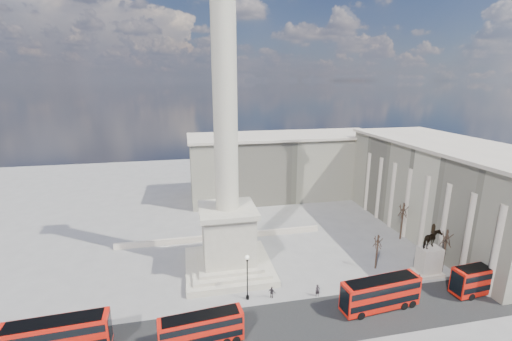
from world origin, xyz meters
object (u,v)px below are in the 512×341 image
object	(u,v)px
nelsons_column	(227,195)
pedestrian_standing	(418,280)
pedestrian_crossing	(272,292)
red_bus_a	(57,337)
red_bus_b	(202,329)
victorian_lamp	(247,274)
red_bus_c	(381,293)
equestrian_statue	(429,257)
red_bus_d	(486,278)
pedestrian_walking	(318,291)

from	to	relation	value
nelsons_column	pedestrian_standing	size ratio (longest dim) A/B	26.47
pedestrian_crossing	red_bus_a	bearing A→B (deg)	46.95
red_bus_b	pedestrian_standing	size ratio (longest dim) A/B	5.30
nelsons_column	victorian_lamp	world-z (taller)	nelsons_column
red_bus_a	victorian_lamp	size ratio (longest dim) A/B	1.64
nelsons_column	victorian_lamp	distance (m)	12.54
red_bus_c	pedestrian_crossing	size ratio (longest dim) A/B	6.44
equestrian_statue	pedestrian_crossing	bearing A→B (deg)	-178.02
victorian_lamp	red_bus_c	bearing A→B (deg)	-18.42
red_bus_c	victorian_lamp	bearing A→B (deg)	156.10
victorian_lamp	equestrian_statue	size ratio (longest dim) A/B	0.79
red_bus_c	equestrian_statue	size ratio (longest dim) A/B	1.29
victorian_lamp	pedestrian_crossing	bearing A→B (deg)	-6.94
nelsons_column	equestrian_statue	size ratio (longest dim) A/B	5.68
nelsons_column	pedestrian_crossing	size ratio (longest dim) A/B	28.32
pedestrian_crossing	red_bus_d	bearing A→B (deg)	-153.64
red_bus_b	red_bus_d	world-z (taller)	red_bus_d
nelsons_column	red_bus_b	distance (m)	20.15
equestrian_statue	pedestrian_crossing	distance (m)	26.25
red_bus_a	pedestrian_walking	xyz separation A→B (m)	(32.81, 4.33, -1.46)
red_bus_a	pedestrian_crossing	distance (m)	26.83
red_bus_b	victorian_lamp	world-z (taller)	victorian_lamp
nelsons_column	red_bus_d	world-z (taller)	nelsons_column
red_bus_d	pedestrian_standing	xyz separation A→B (m)	(-8.60, 3.30, -1.34)
pedestrian_walking	red_bus_a	bearing A→B (deg)	-172.08
red_bus_c	equestrian_statue	xyz separation A→B (m)	(12.28, 6.26, 0.70)
pedestrian_standing	nelsons_column	bearing A→B (deg)	-47.23
red_bus_b	pedestrian_crossing	size ratio (longest dim) A/B	5.67
red_bus_a	victorian_lamp	distance (m)	23.55
red_bus_d	pedestrian_crossing	bearing A→B (deg)	166.42
victorian_lamp	pedestrian_walking	size ratio (longest dim) A/B	3.72
red_bus_a	equestrian_statue	xyz separation A→B (m)	(52.39, 6.24, 0.68)
red_bus_a	red_bus_c	bearing A→B (deg)	-2.90
equestrian_statue	pedestrian_standing	world-z (taller)	equestrian_statue
pedestrian_crossing	red_bus_c	bearing A→B (deg)	-165.65
pedestrian_standing	pedestrian_crossing	bearing A→B (deg)	-30.01
red_bus_a	red_bus_d	xyz separation A→B (m)	(57.38, 0.35, -0.11)
equestrian_statue	pedestrian_walking	xyz separation A→B (m)	(-19.59, -1.91, -2.14)
red_bus_a	pedestrian_standing	bearing A→B (deg)	1.40
red_bus_d	pedestrian_walking	bearing A→B (deg)	166.32
red_bus_b	equestrian_statue	world-z (taller)	equestrian_statue
nelsons_column	red_bus_d	xyz separation A→B (m)	(36.17, -14.16, -10.63)
red_bus_a	pedestrian_standing	size ratio (longest dim) A/B	6.03
equestrian_statue	pedestrian_standing	distance (m)	4.92
nelsons_column	equestrian_statue	world-z (taller)	nelsons_column
nelsons_column	red_bus_b	bearing A→B (deg)	-107.95
red_bus_d	pedestrian_walking	distance (m)	24.93
red_bus_d	red_bus_a	bearing A→B (deg)	175.87
nelsons_column	equestrian_statue	xyz separation A→B (m)	(31.18, -8.27, -9.85)
red_bus_a	equestrian_statue	bearing A→B (deg)	3.91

